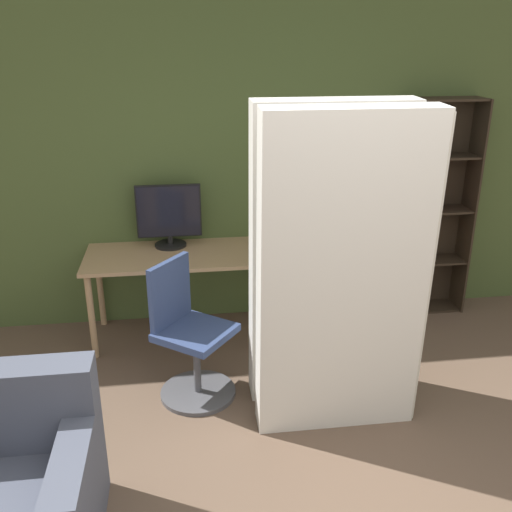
% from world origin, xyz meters
% --- Properties ---
extents(wall_back, '(8.00, 0.06, 2.70)m').
position_xyz_m(wall_back, '(0.00, 2.92, 1.35)').
color(wall_back, '#47592D').
rests_on(wall_back, ground).
extents(desk, '(1.49, 0.66, 0.72)m').
position_xyz_m(desk, '(-0.94, 2.56, 0.64)').
color(desk, tan).
rests_on(desk, ground).
extents(monitor, '(0.52, 0.26, 0.51)m').
position_xyz_m(monitor, '(-1.02, 2.75, 0.98)').
color(monitor, black).
rests_on(monitor, desk).
extents(office_chair, '(0.62, 0.62, 0.96)m').
position_xyz_m(office_chair, '(-0.90, 1.72, 0.40)').
color(office_chair, '#4C4C51').
rests_on(office_chair, ground).
extents(bookshelf, '(0.67, 0.28, 1.87)m').
position_xyz_m(bookshelf, '(1.14, 2.78, 0.96)').
color(bookshelf, '#2D2319').
rests_on(bookshelf, ground).
extents(mattress_near, '(1.00, 0.28, 2.00)m').
position_xyz_m(mattress_near, '(0.01, 1.27, 1.00)').
color(mattress_near, silver).
rests_on(mattress_near, ground).
extents(mattress_far, '(1.00, 0.27, 2.00)m').
position_xyz_m(mattress_far, '(0.01, 1.62, 1.00)').
color(mattress_far, silver).
rests_on(mattress_far, ground).
extents(armchair, '(0.85, 0.80, 0.85)m').
position_xyz_m(armchair, '(-1.81, 0.57, 0.32)').
color(armchair, '#474C5B').
rests_on(armchair, ground).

